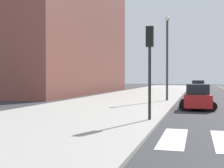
{
  "coord_description": "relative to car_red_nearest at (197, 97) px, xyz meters",
  "views": [
    {
      "loc": [
        -5.48,
        -7.17,
        2.18
      ],
      "look_at": [
        -17.12,
        34.16,
        1.36
      ],
      "focal_mm": 48.58,
      "sensor_mm": 36.0,
      "label": 1
    }
  ],
  "objects": [
    {
      "name": "sidewalk_kerb_west",
      "position": [
        -6.73,
        5.14,
        -0.75
      ],
      "size": [
        10.0,
        120.0,
        0.15
      ],
      "primitive_type": "cube",
      "color": "#9E9B93",
      "rests_on": "ground"
    },
    {
      "name": "low_rise_brick_west",
      "position": [
        -21.58,
        19.4,
        8.35
      ],
      "size": [
        16.0,
        32.0,
        18.36
      ],
      "primitive_type": "cube",
      "color": "brown",
      "rests_on": "ground"
    },
    {
      "name": "car_red_nearest",
      "position": [
        0.0,
        0.0,
        0.0
      ],
      "size": [
        2.55,
        4.01,
        1.77
      ],
      "rotation": [
        0.0,
        0.0,
        0.03
      ],
      "color": "red",
      "rests_on": "ground"
    },
    {
      "name": "car_gray_third",
      "position": [
        0.07,
        22.62,
        0.05
      ],
      "size": [
        2.74,
        4.28,
        1.88
      ],
      "rotation": [
        0.0,
        0.0,
        0.04
      ],
      "color": "slate",
      "rests_on": "ground"
    },
    {
      "name": "traffic_light_far_corner",
      "position": [
        -2.26,
        -7.24,
        2.54
      ],
      "size": [
        0.36,
        0.41,
        4.57
      ],
      "color": "black",
      "rests_on": "sidewalk_kerb_west"
    },
    {
      "name": "street_lamp",
      "position": [
        -2.68,
        6.05,
        3.85
      ],
      "size": [
        0.44,
        0.44,
        7.7
      ],
      "color": "#38383D",
      "rests_on": "sidewalk_kerb_west"
    }
  ]
}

